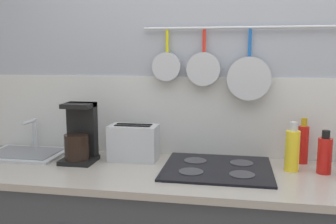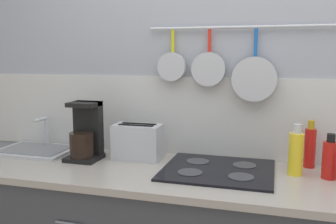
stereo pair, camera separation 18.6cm
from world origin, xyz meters
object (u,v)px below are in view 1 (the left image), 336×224
(bottle_sesame_oil, at_px, (292,149))
(bottle_hot_sauce, at_px, (303,143))
(coffee_maker, at_px, (80,138))
(toaster, at_px, (134,143))
(bottle_vinegar, at_px, (325,155))

(bottle_sesame_oil, xyz_separation_m, bottle_hot_sauce, (0.08, 0.15, -0.00))
(coffee_maker, height_order, toaster, coffee_maker)
(toaster, bearing_deg, bottle_hot_sauce, 6.48)
(toaster, height_order, bottle_vinegar, bottle_vinegar)
(bottle_sesame_oil, distance_m, bottle_vinegar, 0.15)
(coffee_maker, relative_size, bottle_sesame_oil, 1.29)
(coffee_maker, xyz_separation_m, bottle_sesame_oil, (1.12, 0.03, -0.02))
(bottle_sesame_oil, relative_size, bottle_vinegar, 1.16)
(bottle_hot_sauce, height_order, bottle_vinegar, bottle_hot_sauce)
(bottle_vinegar, bearing_deg, toaster, 176.47)
(toaster, height_order, bottle_hot_sauce, bottle_hot_sauce)
(coffee_maker, distance_m, bottle_vinegar, 1.28)
(bottle_sesame_oil, xyz_separation_m, bottle_vinegar, (0.15, -0.02, -0.02))
(bottle_hot_sauce, bearing_deg, coffee_maker, -171.39)
(bottle_sesame_oil, relative_size, bottle_hot_sauce, 1.01)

